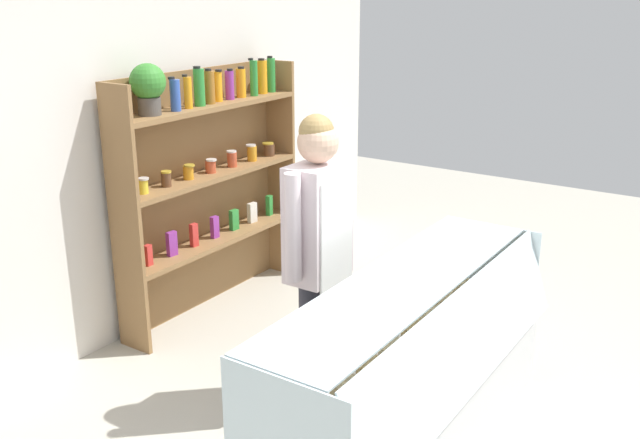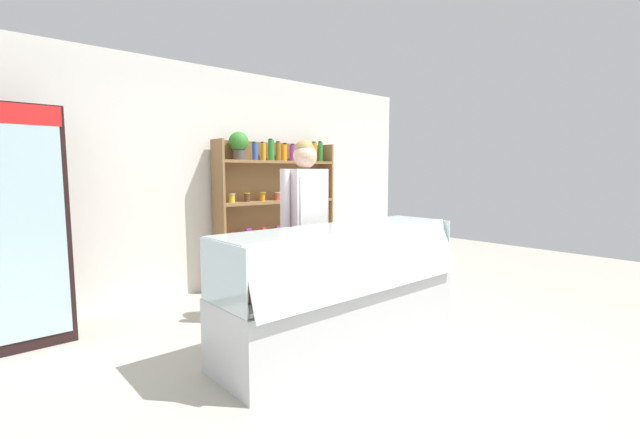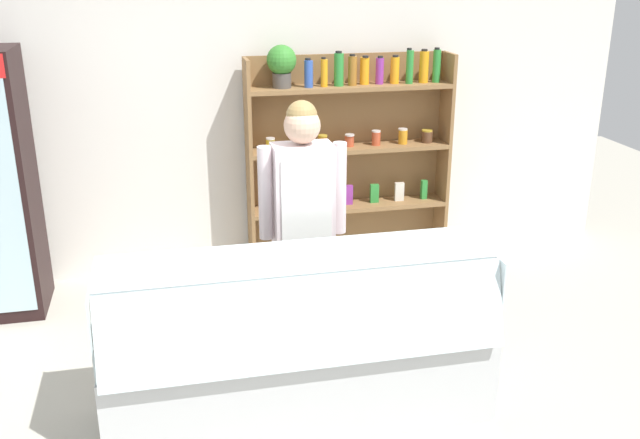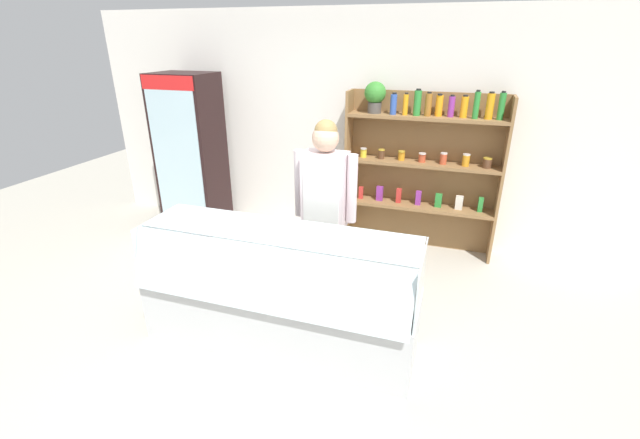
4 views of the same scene
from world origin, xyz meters
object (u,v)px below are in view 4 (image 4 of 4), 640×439
deli_display_case (280,309)px  shop_clerk (325,201)px  drinks_fridge (191,154)px  shelving_unit (419,160)px

deli_display_case → shop_clerk: bearing=76.1°
deli_display_case → shop_clerk: 1.02m
drinks_fridge → deli_display_case: drinks_fridge is taller
drinks_fridge → deli_display_case: bearing=-42.9°
shop_clerk → shelving_unit: bearing=66.0°
shelving_unit → shop_clerk: shelving_unit is taller
shelving_unit → deli_display_case: shelving_unit is taller
shop_clerk → deli_display_case: bearing=-103.9°
drinks_fridge → shop_clerk: drinks_fridge is taller
shop_clerk → drinks_fridge: bearing=151.5°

